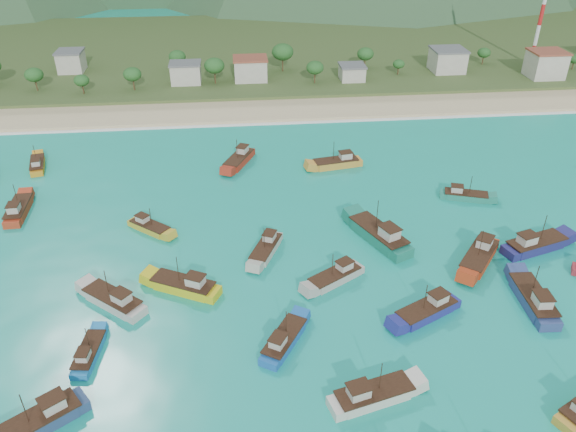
{
  "coord_description": "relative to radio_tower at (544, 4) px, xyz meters",
  "views": [
    {
      "loc": [
        -15.92,
        -67.58,
        55.56
      ],
      "look_at": [
        -7.41,
        18.0,
        3.0
      ],
      "focal_mm": 35.0,
      "sensor_mm": 36.0,
      "label": 1
    }
  ],
  "objects": [
    {
      "name": "boat_21",
      "position": [
        -47.83,
        -100.4,
        -19.78
      ],
      "size": [
        12.57,
        6.98,
        7.12
      ],
      "rotation": [
        0.0,
        0.0,
        5.01
      ],
      "color": "navy",
      "rests_on": "ground"
    },
    {
      "name": "surf_line",
      "position": [
        -82.17,
        -38.5,
        -20.69
      ],
      "size": [
        400.0,
        2.5,
        0.08
      ],
      "primitive_type": "cube",
      "color": "white",
      "rests_on": "ground"
    },
    {
      "name": "boat_6",
      "position": [
        -107.29,
        -105.72,
        -19.87
      ],
      "size": [
        11.51,
        8.01,
        6.63
      ],
      "rotation": [
        0.0,
        0.0,
        1.1
      ],
      "color": "gold",
      "rests_on": "ground"
    },
    {
      "name": "boat_29",
      "position": [
        -97.74,
        -61.4,
        -19.89
      ],
      "size": [
        7.67,
        11.41,
        6.54
      ],
      "rotation": [
        0.0,
        0.0,
        2.7
      ],
      "color": "#A52918",
      "rests_on": "ground"
    },
    {
      "name": "boat_8",
      "position": [
        -114.67,
        -87.56,
        -20.12
      ],
      "size": [
        8.51,
        7.69,
        5.25
      ],
      "rotation": [
        0.0,
        0.0,
        4.02
      ],
      "color": "gold",
      "rests_on": "ground"
    },
    {
      "name": "boat_20",
      "position": [
        -93.04,
        -118.97,
        -20.03
      ],
      "size": [
        7.55,
        9.87,
        5.78
      ],
      "rotation": [
        0.0,
        0.0,
        5.74
      ],
      "color": "#1856A8",
      "rests_on": "ground"
    },
    {
      "name": "boat_16",
      "position": [
        -140.16,
        -79.22,
        -19.93
      ],
      "size": [
        3.73,
        10.88,
        6.34
      ],
      "rotation": [
        0.0,
        0.0,
        0.05
      ],
      "color": "#A53219",
      "rests_on": "ground"
    },
    {
      "name": "village",
      "position": [
        -62.82,
        -4.83,
        -15.94
      ],
      "size": [
        221.4,
        29.12,
        7.59
      ],
      "color": "beige",
      "rests_on": "ground"
    },
    {
      "name": "boat_28",
      "position": [
        -117.69,
        -108.17,
        -19.9
      ],
      "size": [
        10.54,
        9.54,
        6.51
      ],
      "rotation": [
        0.0,
        0.0,
        0.88
      ],
      "color": "#BAB3A8",
      "rests_on": "ground"
    },
    {
      "name": "boat_31",
      "position": [
        -71.55,
        -115.02,
        -19.92
      ],
      "size": [
        11.03,
        7.67,
        6.35
      ],
      "rotation": [
        0.0,
        0.0,
        2.04
      ],
      "color": "navy",
      "rests_on": "ground"
    },
    {
      "name": "boat_33",
      "position": [
        -54.92,
        -114.29,
        -19.81
      ],
      "size": [
        4.02,
        11.91,
        6.95
      ],
      "rotation": [
        0.0,
        0.0,
        6.24
      ],
      "color": "navy",
      "rests_on": "ground"
    },
    {
      "name": "boat_12",
      "position": [
        -58.79,
        -102.87,
        -19.8
      ],
      "size": [
        10.17,
        11.52,
        7.04
      ],
      "rotation": [
        0.0,
        0.0,
        2.47
      ],
      "color": "#AE3415",
      "rests_on": "ground"
    },
    {
      "name": "boat_18",
      "position": [
        -83.09,
        -129.62,
        -19.91
      ],
      "size": [
        11.38,
        5.94,
        6.45
      ],
      "rotation": [
        0.0,
        0.0,
        4.97
      ],
      "color": "beige",
      "rests_on": "ground"
    },
    {
      "name": "vegetation",
      "position": [
        -90.84,
        -4.96,
        -15.35
      ],
      "size": [
        274.66,
        25.82,
        9.01
      ],
      "color": "#235623",
      "rests_on": "ground"
    },
    {
      "name": "boat_32",
      "position": [
        -83.52,
        -105.59,
        -20.01
      ],
      "size": [
        10.04,
        7.78,
        5.9
      ],
      "rotation": [
        0.0,
        0.0,
        2.13
      ],
      "color": "#A9A298",
      "rests_on": "ground"
    },
    {
      "name": "boat_27",
      "position": [
        -94.02,
        -96.7,
        -20.02
      ],
      "size": [
        6.63,
        10.16,
        5.81
      ],
      "rotation": [
        0.0,
        0.0,
        2.73
      ],
      "color": "#ADAA9C",
      "rests_on": "ground"
    },
    {
      "name": "ground",
      "position": [
        -82.17,
        -108.0,
        -20.69
      ],
      "size": [
        600.0,
        600.0,
        0.0
      ],
      "primitive_type": "plane",
      "color": "#0B8177",
      "rests_on": "ground"
    },
    {
      "name": "boat_2",
      "position": [
        -53.33,
        -82.06,
        -20.07
      ],
      "size": [
        9.8,
        5.56,
        5.56
      ],
      "rotation": [
        0.0,
        0.0,
        4.4
      ],
      "color": "#1D7D66",
      "rests_on": "ground"
    },
    {
      "name": "beach",
      "position": [
        -82.17,
        -29.0,
        -20.69
      ],
      "size": [
        400.0,
        18.0,
        1.2
      ],
      "primitive_type": "cube",
      "color": "beige",
      "rests_on": "ground"
    },
    {
      "name": "land",
      "position": [
        -82.17,
        32.0,
        -20.69
      ],
      "size": [
        400.0,
        110.0,
        2.4
      ],
      "primitive_type": "cube",
      "color": "#385123",
      "rests_on": "ground"
    },
    {
      "name": "radio_tower",
      "position": [
        0.0,
        0.0,
        0.0
      ],
      "size": [
        1.2,
        1.2,
        38.17
      ],
      "color": "red",
      "rests_on": "ground"
    },
    {
      "name": "boat_25",
      "position": [
        -73.92,
        -95.07,
        -19.6
      ],
      "size": [
        9.47,
        14.14,
        8.1
      ],
      "rotation": [
        0.0,
        0.0,
        0.44
      ],
      "color": "#166F5A",
      "rests_on": "ground"
    },
    {
      "name": "boat_9",
      "position": [
        -119.31,
        -118.66,
        -20.18
      ],
      "size": [
        3.44,
        8.57,
        4.92
      ],
      "rotation": [
        0.0,
        0.0,
        6.16
      ],
      "color": "#1C72BA",
      "rests_on": "ground"
    },
    {
      "name": "boat_11",
      "position": [
        -122.83,
        -129.65,
        -19.87
      ],
      "size": [
        11.1,
        9.22,
        6.65
      ],
      "rotation": [
        0.0,
        0.0,
        2.19
      ],
      "color": "navy",
      "rests_on": "ground"
    },
    {
      "name": "boat_0",
      "position": [
        -142.14,
        -59.22,
        -20.08
      ],
      "size": [
        4.79,
        9.67,
        5.49
      ],
      "rotation": [
        0.0,
        0.0,
        0.23
      ],
      "color": "orange",
      "rests_on": "ground"
    },
    {
      "name": "boat_19",
      "position": [
        -76.27,
        -65.18,
        -19.9
      ],
      "size": [
        11.36,
        5.12,
        6.48
      ],
      "rotation": [
        0.0,
        0.0,
        1.75
      ],
      "color": "#C88930",
      "rests_on": "ground"
    }
  ]
}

